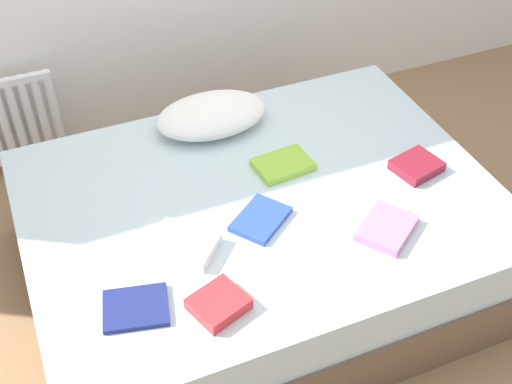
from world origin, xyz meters
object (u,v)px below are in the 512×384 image
(pillow, at_px, (212,115))
(textbook_red, at_px, (218,304))
(textbook_lime, at_px, (283,165))
(radiator, at_px, (11,122))
(textbook_white, at_px, (184,245))
(textbook_blue, at_px, (261,219))
(bed, at_px, (260,238))
(textbook_navy, at_px, (136,308))
(textbook_maroon, at_px, (417,166))
(textbook_pink, at_px, (387,228))

(pillow, distance_m, textbook_red, 1.08)
(pillow, xyz_separation_m, textbook_lime, (0.19, -0.40, -0.05))
(radiator, xyz_separation_m, textbook_white, (0.52, -1.37, 0.19))
(textbook_blue, bearing_deg, bed, 30.23)
(bed, relative_size, textbook_lime, 8.24)
(pillow, xyz_separation_m, textbook_navy, (-0.62, -0.92, -0.06))
(pillow, relative_size, textbook_red, 2.91)
(radiator, distance_m, textbook_blue, 1.60)
(bed, height_order, textbook_navy, textbook_navy)
(pillow, bearing_deg, textbook_white, -117.63)
(pillow, distance_m, textbook_maroon, 0.97)
(textbook_white, bearing_deg, textbook_maroon, 46.51)
(textbook_red, distance_m, textbook_lime, 0.82)
(textbook_pink, bearing_deg, pillow, 77.92)
(bed, bearing_deg, textbook_maroon, -8.64)
(textbook_blue, bearing_deg, radiator, 85.58)
(textbook_blue, xyz_separation_m, textbook_navy, (-0.58, -0.24, -0.00))
(textbook_pink, relative_size, textbook_red, 1.29)
(textbook_red, bearing_deg, textbook_lime, 29.95)
(radiator, relative_size, textbook_navy, 2.21)
(textbook_navy, bearing_deg, bed, 43.67)
(textbook_blue, distance_m, textbook_white, 0.33)
(textbook_maroon, relative_size, textbook_navy, 0.84)
(radiator, height_order, textbook_navy, radiator)
(bed, relative_size, textbook_blue, 8.55)
(textbook_maroon, height_order, textbook_navy, textbook_maroon)
(radiator, bearing_deg, bed, -52.92)
(textbook_navy, xyz_separation_m, textbook_red, (0.27, -0.11, 0.01))
(bed, distance_m, textbook_pink, 0.60)
(textbook_pink, relative_size, textbook_white, 0.96)
(bed, distance_m, textbook_white, 0.51)
(bed, height_order, textbook_maroon, textbook_maroon)
(textbook_blue, bearing_deg, textbook_maroon, -34.02)
(textbook_red, bearing_deg, radiator, 88.11)
(textbook_blue, height_order, textbook_white, textbook_white)
(bed, xyz_separation_m, radiator, (-0.91, 1.20, 0.09))
(pillow, bearing_deg, radiator, 143.16)
(bed, bearing_deg, pillow, 92.33)
(radiator, distance_m, pillow, 1.13)
(textbook_pink, relative_size, textbook_navy, 1.03)
(textbook_red, bearing_deg, textbook_pink, -11.67)
(radiator, bearing_deg, textbook_white, -69.37)
(textbook_white, bearing_deg, radiator, 153.81)
(bed, height_order, textbook_pink, textbook_pink)
(pillow, height_order, textbook_lime, pillow)
(textbook_maroon, distance_m, textbook_red, 1.13)
(textbook_red, xyz_separation_m, textbook_lime, (0.53, 0.62, -0.01))
(textbook_white, height_order, textbook_lime, textbook_white)
(radiator, distance_m, textbook_navy, 1.61)
(textbook_navy, relative_size, textbook_lime, 0.94)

